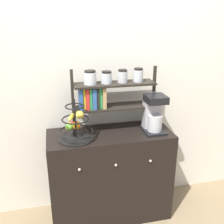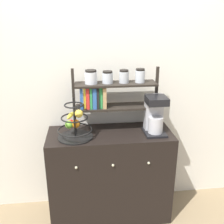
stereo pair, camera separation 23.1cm
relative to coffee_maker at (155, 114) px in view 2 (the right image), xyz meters
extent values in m
cube|color=silver|center=(-0.40, 0.30, 0.24)|extent=(7.00, 0.05, 2.60)
cube|color=black|center=(-0.40, 0.03, -0.62)|extent=(1.13, 0.45, 0.89)
sphere|color=#B2AD8C|center=(-0.71, -0.21, -0.37)|extent=(0.02, 0.02, 0.02)
sphere|color=#B2AD8C|center=(-0.40, -0.21, -0.37)|extent=(0.02, 0.02, 0.02)
sphere|color=#B2AD8C|center=(-0.09, -0.21, -0.37)|extent=(0.02, 0.02, 0.02)
cube|color=black|center=(0.00, -0.02, -0.16)|extent=(0.19, 0.23, 0.02)
cube|color=#B7B7BC|center=(0.00, 0.04, 0.01)|extent=(0.16, 0.09, 0.33)
cylinder|color=#B7B7BC|center=(0.00, -0.04, -0.08)|extent=(0.13, 0.13, 0.15)
cube|color=black|center=(0.00, -0.03, 0.14)|extent=(0.18, 0.18, 0.06)
cylinder|color=black|center=(-0.71, -0.03, -0.17)|extent=(0.31, 0.31, 0.01)
cylinder|color=black|center=(-0.71, -0.03, 0.01)|extent=(0.01, 0.01, 0.35)
torus|color=black|center=(-0.71, -0.03, -0.10)|extent=(0.30, 0.30, 0.01)
torus|color=black|center=(-0.71, -0.03, 0.01)|extent=(0.23, 0.23, 0.01)
torus|color=black|center=(-0.71, -0.03, 0.13)|extent=(0.17, 0.17, 0.01)
sphere|color=red|center=(-0.75, 0.03, -0.06)|extent=(0.07, 0.07, 0.07)
sphere|color=#6BAD33|center=(-0.76, 0.01, -0.06)|extent=(0.07, 0.07, 0.07)
sphere|color=orange|center=(-0.70, 0.01, -0.06)|extent=(0.08, 0.08, 0.08)
ellipsoid|color=yellow|center=(-0.74, -0.03, 0.04)|extent=(0.08, 0.15, 0.04)
sphere|color=gold|center=(-0.67, -0.03, 0.05)|extent=(0.07, 0.07, 0.07)
cube|color=black|center=(-0.71, 0.11, 0.12)|extent=(0.02, 0.02, 0.58)
cube|color=black|center=(0.04, 0.11, 0.12)|extent=(0.02, 0.02, 0.58)
cube|color=black|center=(-0.34, 0.11, 0.05)|extent=(0.73, 0.20, 0.02)
cube|color=black|center=(-0.34, 0.11, 0.26)|extent=(0.73, 0.20, 0.02)
cube|color=#2D599E|center=(-0.64, 0.11, 0.15)|extent=(0.03, 0.15, 0.19)
cube|color=yellow|center=(-0.62, 0.11, 0.15)|extent=(0.02, 0.13, 0.19)
cube|color=red|center=(-0.59, 0.11, 0.15)|extent=(0.03, 0.15, 0.19)
cube|color=#2D8C47|center=(-0.56, 0.11, 0.15)|extent=(0.02, 0.15, 0.19)
cube|color=#2D599E|center=(-0.53, 0.11, 0.15)|extent=(0.03, 0.16, 0.19)
cube|color=black|center=(-0.50, 0.11, 0.15)|extent=(0.02, 0.16, 0.19)
cube|color=#2D8C47|center=(-0.48, 0.11, 0.15)|extent=(0.03, 0.13, 0.19)
cube|color=tan|center=(-0.44, 0.11, 0.15)|extent=(0.03, 0.16, 0.19)
cylinder|color=silver|center=(-0.56, 0.11, 0.32)|extent=(0.11, 0.11, 0.10)
cylinder|color=black|center=(-0.56, 0.11, 0.38)|extent=(0.10, 0.10, 0.02)
cylinder|color=silver|center=(-0.41, 0.11, 0.32)|extent=(0.09, 0.09, 0.09)
cylinder|color=black|center=(-0.41, 0.11, 0.37)|extent=(0.08, 0.08, 0.02)
cylinder|color=#ADB2B7|center=(-0.27, 0.11, 0.32)|extent=(0.09, 0.09, 0.10)
cylinder|color=black|center=(-0.27, 0.11, 0.38)|extent=(0.08, 0.08, 0.02)
cylinder|color=silver|center=(-0.12, 0.11, 0.32)|extent=(0.09, 0.09, 0.11)
cylinder|color=black|center=(-0.12, 0.11, 0.39)|extent=(0.08, 0.08, 0.02)
camera|label=1|loc=(-0.86, -2.09, 0.82)|focal=42.00mm
camera|label=2|loc=(-0.64, -2.13, 0.82)|focal=42.00mm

